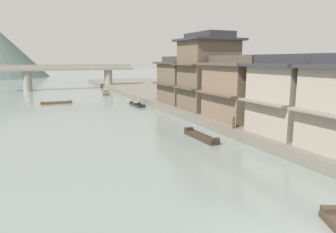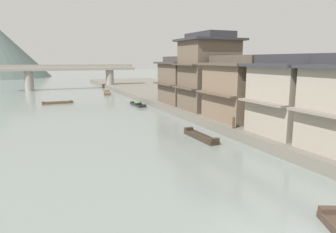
{
  "view_description": "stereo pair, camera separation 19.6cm",
  "coord_description": "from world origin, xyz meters",
  "px_view_note": "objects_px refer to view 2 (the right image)",
  "views": [
    {
      "loc": [
        -7.6,
        -6.98,
        6.56
      ],
      "look_at": [
        3.44,
        18.13,
        1.47
      ],
      "focal_mm": 32.87,
      "sensor_mm": 36.0,
      "label": 1
    },
    {
      "loc": [
        -7.42,
        -7.06,
        6.56
      ],
      "look_at": [
        3.44,
        18.13,
        1.47
      ],
      "focal_mm": 32.87,
      "sensor_mm": 36.0,
      "label": 2
    }
  ],
  "objects_px": {
    "boat_moored_nearest": "(107,93)",
    "house_waterfront_narrow": "(208,72)",
    "boat_moored_third": "(138,104)",
    "house_waterfront_far": "(183,80)",
    "house_waterfront_tall": "(240,88)",
    "stone_bridge": "(71,73)",
    "house_waterfront_second": "(293,95)",
    "mooring_post_dock_mid": "(233,123)",
    "boat_moored_far": "(58,103)",
    "boat_moored_second": "(200,137)"
  },
  "relations": [
    {
      "from": "boat_moored_third",
      "to": "mooring_post_dock_mid",
      "type": "bearing_deg",
      "value": -85.26
    },
    {
      "from": "house_waterfront_tall",
      "to": "stone_bridge",
      "type": "distance_m",
      "value": 48.37
    },
    {
      "from": "house_waterfront_tall",
      "to": "stone_bridge",
      "type": "relative_size",
      "value": 0.24
    },
    {
      "from": "house_waterfront_tall",
      "to": "mooring_post_dock_mid",
      "type": "height_order",
      "value": "house_waterfront_tall"
    },
    {
      "from": "house_waterfront_tall",
      "to": "house_waterfront_far",
      "type": "relative_size",
      "value": 1.01
    },
    {
      "from": "boat_moored_second",
      "to": "boat_moored_third",
      "type": "bearing_deg",
      "value": 87.2
    },
    {
      "from": "boat_moored_nearest",
      "to": "boat_moored_third",
      "type": "bearing_deg",
      "value": -87.35
    },
    {
      "from": "house_waterfront_narrow",
      "to": "mooring_post_dock_mid",
      "type": "xyz_separation_m",
      "value": [
        -3.27,
        -9.82,
        -3.82
      ]
    },
    {
      "from": "house_waterfront_second",
      "to": "mooring_post_dock_mid",
      "type": "relative_size",
      "value": 6.71
    },
    {
      "from": "boat_moored_far",
      "to": "house_waterfront_second",
      "type": "relative_size",
      "value": 0.68
    },
    {
      "from": "boat_moored_far",
      "to": "house_waterfront_far",
      "type": "bearing_deg",
      "value": -38.3
    },
    {
      "from": "boat_moored_third",
      "to": "house_waterfront_far",
      "type": "relative_size",
      "value": 0.6
    },
    {
      "from": "boat_moored_second",
      "to": "boat_moored_far",
      "type": "relative_size",
      "value": 1.03
    },
    {
      "from": "boat_moored_nearest",
      "to": "stone_bridge",
      "type": "bearing_deg",
      "value": 112.52
    },
    {
      "from": "house_waterfront_narrow",
      "to": "house_waterfront_far",
      "type": "relative_size",
      "value": 1.28
    },
    {
      "from": "boat_moored_second",
      "to": "house_waterfront_tall",
      "type": "relative_size",
      "value": 0.67
    },
    {
      "from": "house_waterfront_tall",
      "to": "house_waterfront_narrow",
      "type": "xyz_separation_m",
      "value": [
        0.25,
        6.47,
        1.31
      ]
    },
    {
      "from": "mooring_post_dock_mid",
      "to": "house_waterfront_tall",
      "type": "bearing_deg",
      "value": 47.89
    },
    {
      "from": "house_waterfront_tall",
      "to": "mooring_post_dock_mid",
      "type": "xyz_separation_m",
      "value": [
        -3.03,
        -3.35,
        -2.51
      ]
    },
    {
      "from": "boat_moored_third",
      "to": "house_waterfront_far",
      "type": "bearing_deg",
      "value": -48.15
    },
    {
      "from": "boat_moored_second",
      "to": "house_waterfront_far",
      "type": "distance_m",
      "value": 16.45
    },
    {
      "from": "boat_moored_nearest",
      "to": "boat_moored_third",
      "type": "xyz_separation_m",
      "value": [
        0.79,
        -17.0,
        0.13
      ]
    },
    {
      "from": "boat_moored_far",
      "to": "house_waterfront_far",
      "type": "relative_size",
      "value": 0.65
    },
    {
      "from": "house_waterfront_far",
      "to": "house_waterfront_tall",
      "type": "bearing_deg",
      "value": -89.37
    },
    {
      "from": "boat_moored_second",
      "to": "boat_moored_far",
      "type": "height_order",
      "value": "boat_moored_second"
    },
    {
      "from": "boat_moored_second",
      "to": "house_waterfront_tall",
      "type": "xyz_separation_m",
      "value": [
        5.75,
        2.58,
        3.64
      ]
    },
    {
      "from": "boat_moored_far",
      "to": "mooring_post_dock_mid",
      "type": "bearing_deg",
      "value": -66.15
    },
    {
      "from": "house_waterfront_second",
      "to": "boat_moored_third",
      "type": "bearing_deg",
      "value": 101.57
    },
    {
      "from": "boat_moored_nearest",
      "to": "house_waterfront_second",
      "type": "height_order",
      "value": "house_waterfront_second"
    },
    {
      "from": "house_waterfront_narrow",
      "to": "mooring_post_dock_mid",
      "type": "height_order",
      "value": "house_waterfront_narrow"
    },
    {
      "from": "boat_moored_second",
      "to": "stone_bridge",
      "type": "bearing_deg",
      "value": 95.74
    },
    {
      "from": "boat_moored_second",
      "to": "mooring_post_dock_mid",
      "type": "xyz_separation_m",
      "value": [
        2.73,
        -0.77,
        1.13
      ]
    },
    {
      "from": "boat_moored_nearest",
      "to": "house_waterfront_far",
      "type": "relative_size",
      "value": 0.85
    },
    {
      "from": "boat_moored_third",
      "to": "house_waterfront_second",
      "type": "relative_size",
      "value": 0.62
    },
    {
      "from": "boat_moored_nearest",
      "to": "house_waterfront_narrow",
      "type": "distance_m",
      "value": 29.17
    },
    {
      "from": "house_waterfront_tall",
      "to": "boat_moored_third",
      "type": "bearing_deg",
      "value": 105.14
    },
    {
      "from": "boat_moored_second",
      "to": "boat_moored_third",
      "type": "relative_size",
      "value": 1.13
    },
    {
      "from": "boat_moored_far",
      "to": "house_waterfront_second",
      "type": "distance_m",
      "value": 34.78
    },
    {
      "from": "house_waterfront_narrow",
      "to": "stone_bridge",
      "type": "bearing_deg",
      "value": 105.12
    },
    {
      "from": "boat_moored_second",
      "to": "house_waterfront_second",
      "type": "xyz_separation_m",
      "value": [
        5.92,
        -3.92,
        3.65
      ]
    },
    {
      "from": "boat_moored_second",
      "to": "house_waterfront_narrow",
      "type": "bearing_deg",
      "value": 56.46
    },
    {
      "from": "house_waterfront_tall",
      "to": "house_waterfront_narrow",
      "type": "bearing_deg",
      "value": 87.82
    },
    {
      "from": "house_waterfront_second",
      "to": "house_waterfront_narrow",
      "type": "xyz_separation_m",
      "value": [
        0.08,
        12.96,
        1.3
      ]
    },
    {
      "from": "boat_moored_third",
      "to": "house_waterfront_far",
      "type": "height_order",
      "value": "house_waterfront_far"
    },
    {
      "from": "house_waterfront_second",
      "to": "house_waterfront_far",
      "type": "distance_m",
      "value": 18.94
    },
    {
      "from": "house_waterfront_far",
      "to": "stone_bridge",
      "type": "relative_size",
      "value": 0.24
    },
    {
      "from": "boat_moored_far",
      "to": "mooring_post_dock_mid",
      "type": "relative_size",
      "value": 4.55
    },
    {
      "from": "house_waterfront_far",
      "to": "boat_moored_second",
      "type": "bearing_deg",
      "value": -110.49
    },
    {
      "from": "boat_moored_nearest",
      "to": "boat_moored_far",
      "type": "distance_m",
      "value": 14.11
    },
    {
      "from": "house_waterfront_second",
      "to": "boat_moored_second",
      "type": "bearing_deg",
      "value": 146.52
    }
  ]
}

